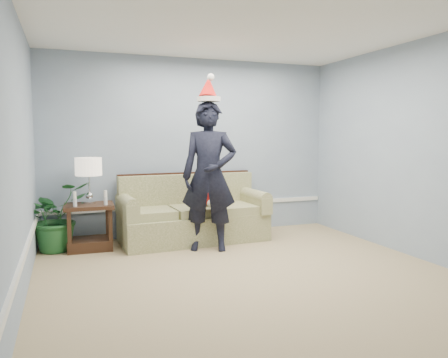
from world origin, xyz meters
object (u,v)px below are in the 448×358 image
Objects in this scene: sofa at (192,217)px; man at (209,176)px; side_table at (90,232)px; houseplant at (56,217)px; teddy_bear at (212,195)px; table_lamp at (89,169)px.

man is (0.06, -0.60, 0.65)m from sofa.
man is at bearing -20.31° from side_table.
sofa is 0.88m from man.
side_table is at bearing -12.15° from houseplant.
side_table is 0.48m from houseplant.
houseplant is 2.14m from teddy_bear.
side_table is at bearing -105.98° from table_lamp.
man is at bearing -22.11° from table_lamp.
table_lamp is at bearing 74.02° from side_table.
teddy_bear reaches higher than houseplant.
sofa is at bearing 1.60° from side_table.
sofa is 1.07× the size of man.
teddy_bear is (2.13, -0.16, 0.21)m from houseplant.
teddy_bear is at bearing -25.39° from sofa.
sofa reaches higher than teddy_bear.
houseplant is (-0.43, 0.04, -0.63)m from table_lamp.
man reaches higher than side_table.
table_lamp reaches higher than side_table.
man is at bearing -86.82° from sofa.
houseplant is at bearing 167.85° from side_table.
sofa is at bearing -0.34° from table_lamp.
sofa is 3.26× the size of side_table.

